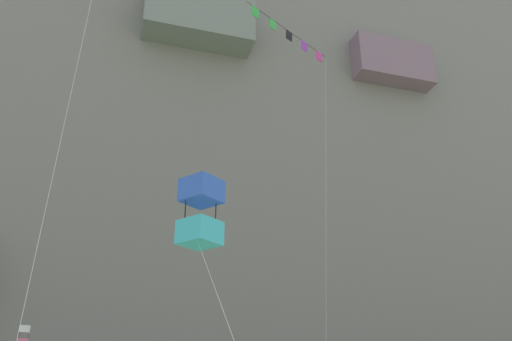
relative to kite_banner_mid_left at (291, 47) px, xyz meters
name	(u,v)px	position (x,y,z in m)	size (l,w,h in m)	color
cliff_face	(170,146)	(-2.82, 34.07, 9.50)	(180.00, 33.70, 65.84)	slate
kite_banner_mid_left	(291,47)	(0.00, 0.00, 0.00)	(6.36, 3.51, 24.60)	black
kite_box_near_cliff	(23,336)	(-13.21, 11.44, -15.69)	(0.88, 4.87, 8.35)	white
kite_box_high_right	(201,212)	(-7.00, -10.91, -14.78)	(2.79, 4.17, 9.54)	blue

